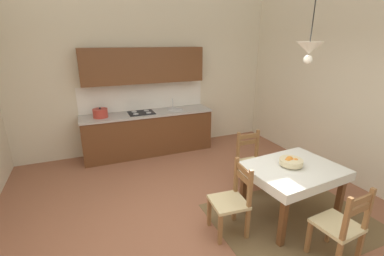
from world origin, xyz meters
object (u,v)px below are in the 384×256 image
object	(u,v)px
pendant_lamp	(309,49)
dining_chair_kitchen_side	(251,162)
dining_table	(293,176)
fruit_bowl	(291,162)
kitchen_cabinetry	(147,114)
dining_chair_camera_side	(341,226)
dining_chair_tv_side	(232,201)

from	to	relation	value
pendant_lamp	dining_chair_kitchen_side	bearing A→B (deg)	104.17
dining_table	pendant_lamp	world-z (taller)	pendant_lamp
fruit_bowl	dining_chair_kitchen_side	bearing A→B (deg)	90.94
dining_chair_kitchen_side	pendant_lamp	size ratio (longest dim) A/B	1.16
kitchen_cabinetry	dining_table	distance (m)	3.22
dining_chair_camera_side	pendant_lamp	xyz separation A→B (m)	(0.22, 0.97, 1.80)
dining_chair_kitchen_side	dining_chair_camera_side	world-z (taller)	same
dining_chair_kitchen_side	dining_chair_tv_side	size ratio (longest dim) A/B	1.00
dining_chair_tv_side	dining_table	bearing A→B (deg)	-2.47
kitchen_cabinetry	dining_chair_kitchen_side	world-z (taller)	kitchen_cabinetry
dining_table	fruit_bowl	xyz separation A→B (m)	(-0.02, 0.04, 0.20)
kitchen_cabinetry	dining_chair_camera_side	world-z (taller)	kitchen_cabinetry
dining_chair_tv_side	fruit_bowl	bearing A→B (deg)	0.09
dining_chair_kitchen_side	dining_table	bearing A→B (deg)	-87.68
fruit_bowl	pendant_lamp	size ratio (longest dim) A/B	0.37
kitchen_cabinetry	dining_chair_kitchen_side	size ratio (longest dim) A/B	2.91
dining_chair_kitchen_side	dining_chair_camera_side	xyz separation A→B (m)	(-0.03, -1.70, 0.00)
dining_chair_camera_side	dining_table	bearing A→B (deg)	85.22
dining_chair_camera_side	pendant_lamp	bearing A→B (deg)	77.45
kitchen_cabinetry	dining_chair_kitchen_side	distance (m)	2.45
dining_chair_tv_side	pendant_lamp	distance (m)	2.08
dining_chair_tv_side	pendant_lamp	size ratio (longest dim) A/B	1.16
dining_table	dining_chair_tv_side	size ratio (longest dim) A/B	1.37
fruit_bowl	dining_chair_tv_side	bearing A→B (deg)	-179.91
dining_table	pendant_lamp	bearing A→B (deg)	45.31
dining_chair_kitchen_side	fruit_bowl	distance (m)	0.92
kitchen_cabinetry	fruit_bowl	bearing A→B (deg)	-67.20
dining_chair_tv_side	fruit_bowl	distance (m)	0.95
dining_chair_camera_side	fruit_bowl	distance (m)	0.94
dining_chair_kitchen_side	dining_chair_camera_side	distance (m)	1.70
dining_table	kitchen_cabinetry	bearing A→B (deg)	112.88
fruit_bowl	kitchen_cabinetry	bearing A→B (deg)	112.80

